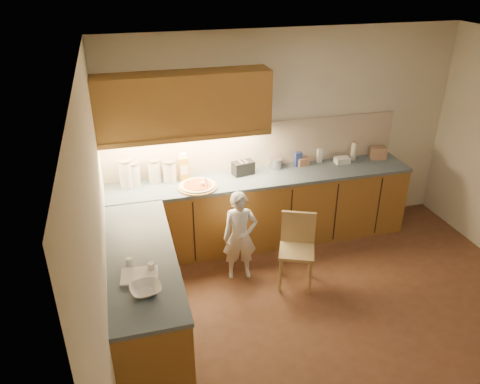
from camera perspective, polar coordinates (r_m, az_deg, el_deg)
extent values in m
plane|color=#53301C|center=(5.04, 12.91, -15.19)|extent=(4.50, 4.50, 0.00)
cube|color=beige|center=(5.94, 5.46, 6.89)|extent=(4.50, 0.04, 2.60)
cube|color=beige|center=(3.81, -16.63, -6.48)|extent=(0.04, 4.00, 2.60)
cube|color=white|center=(3.86, 16.96, 14.97)|extent=(4.50, 4.00, 0.04)
cube|color=olive|center=(5.93, 2.70, -2.22)|extent=(3.75, 0.60, 0.88)
cube|color=olive|center=(4.63, -11.47, -12.30)|extent=(0.60, 2.00, 0.88)
cube|color=#485A68|center=(5.72, 2.79, 1.81)|extent=(3.77, 0.62, 0.04)
cube|color=#485A68|center=(4.36, -12.02, -7.60)|extent=(0.62, 2.02, 0.04)
cube|color=black|center=(5.44, -11.86, -5.73)|extent=(0.02, 0.01, 0.80)
cube|color=black|center=(5.49, -5.61, -4.94)|extent=(0.02, 0.01, 0.80)
cube|color=black|center=(5.60, 0.46, -4.11)|extent=(0.02, 0.01, 0.80)
cube|color=black|center=(5.77, 6.22, -3.27)|extent=(0.02, 0.01, 0.80)
cube|color=black|center=(5.99, 11.59, -2.47)|extent=(0.02, 0.01, 0.80)
cube|color=black|center=(6.27, 16.52, -1.70)|extent=(0.02, 0.01, 0.80)
cube|color=beige|center=(5.85, 2.01, 5.70)|extent=(3.75, 0.02, 0.58)
cube|color=olive|center=(5.30, -6.86, 10.59)|extent=(1.95, 0.35, 0.70)
cube|color=olive|center=(5.25, -6.35, 6.41)|extent=(1.95, 0.02, 0.06)
cylinder|color=tan|center=(5.43, -5.19, 0.64)|extent=(0.47, 0.47, 0.02)
cylinder|color=beige|center=(5.42, -5.20, 0.82)|extent=(0.41, 0.41, 0.02)
cylinder|color=#B44118|center=(5.42, -5.21, 0.93)|extent=(0.33, 0.33, 0.01)
sphere|color=white|center=(5.38, -4.56, 1.03)|extent=(0.06, 0.06, 0.06)
cylinder|color=white|center=(5.33, -4.06, 1.10)|extent=(0.06, 0.10, 0.19)
imported|color=silver|center=(5.22, 0.00, -5.42)|extent=(0.41, 0.30, 1.06)
cylinder|color=tan|center=(5.18, 4.94, -10.15)|extent=(0.03, 0.03, 0.42)
cylinder|color=tan|center=(5.18, 8.53, -10.37)|extent=(0.03, 0.03, 0.42)
cylinder|color=tan|center=(5.44, 5.16, -8.13)|extent=(0.03, 0.03, 0.42)
cylinder|color=tan|center=(5.44, 8.55, -8.35)|extent=(0.03, 0.03, 0.42)
cube|color=tan|center=(5.17, 6.93, -7.17)|extent=(0.49, 0.49, 0.04)
cube|color=tan|center=(5.21, 7.12, -4.24)|extent=(0.36, 0.18, 0.38)
imported|color=white|center=(3.87, -11.43, -11.57)|extent=(0.28, 0.28, 0.06)
cylinder|color=silver|center=(5.52, -13.69, 2.11)|extent=(0.16, 0.16, 0.32)
cylinder|color=tan|center=(5.45, -13.89, 3.75)|extent=(0.17, 0.17, 0.02)
cylinder|color=silver|center=(5.55, -12.88, 2.07)|extent=(0.16, 0.16, 0.27)
cylinder|color=tan|center=(5.49, -13.04, 3.46)|extent=(0.17, 0.17, 0.02)
cylinder|color=silver|center=(5.58, -10.39, 2.45)|extent=(0.15, 0.15, 0.27)
cylinder|color=tan|center=(5.52, -10.52, 3.82)|extent=(0.16, 0.16, 0.02)
cylinder|color=silver|center=(5.57, -8.58, 2.44)|extent=(0.16, 0.16, 0.25)
cylinder|color=gray|center=(5.51, -8.67, 3.73)|extent=(0.17, 0.17, 0.02)
cube|color=gold|center=(5.58, -6.90, 2.83)|extent=(0.13, 0.10, 0.29)
cube|color=silver|center=(5.51, -6.99, 4.46)|extent=(0.08, 0.06, 0.05)
cube|color=black|center=(5.72, 0.39, 2.95)|extent=(0.28, 0.19, 0.16)
cube|color=#BABABF|center=(5.67, 0.10, 3.67)|extent=(0.05, 0.11, 0.00)
cube|color=#BABABF|center=(5.70, 0.68, 3.79)|extent=(0.05, 0.11, 0.00)
cylinder|color=silver|center=(5.91, 4.33, 3.45)|extent=(0.16, 0.16, 0.12)
cylinder|color=silver|center=(5.88, 4.35, 4.01)|extent=(0.17, 0.17, 0.01)
cube|color=#2F408D|center=(5.99, 7.09, 4.00)|extent=(0.09, 0.07, 0.18)
cube|color=tan|center=(6.03, 7.66, 3.72)|extent=(0.15, 0.12, 0.10)
cube|color=silver|center=(6.13, 9.65, 4.38)|extent=(0.06, 0.06, 0.18)
cube|color=silver|center=(6.20, 12.34, 3.81)|extent=(0.19, 0.13, 0.07)
cylinder|color=beige|center=(6.30, 13.70, 4.85)|extent=(0.08, 0.08, 0.24)
cylinder|color=gray|center=(6.25, 13.82, 5.93)|extent=(0.08, 0.08, 0.02)
cube|color=#A77C5A|center=(6.44, 16.47, 4.61)|extent=(0.23, 0.20, 0.15)
cube|color=silver|center=(4.06, -12.17, -9.94)|extent=(0.33, 0.27, 0.02)
cylinder|color=silver|center=(4.20, -13.38, -8.30)|extent=(0.06, 0.06, 0.07)
cylinder|color=white|center=(4.09, -10.76, -8.97)|extent=(0.08, 0.08, 0.08)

